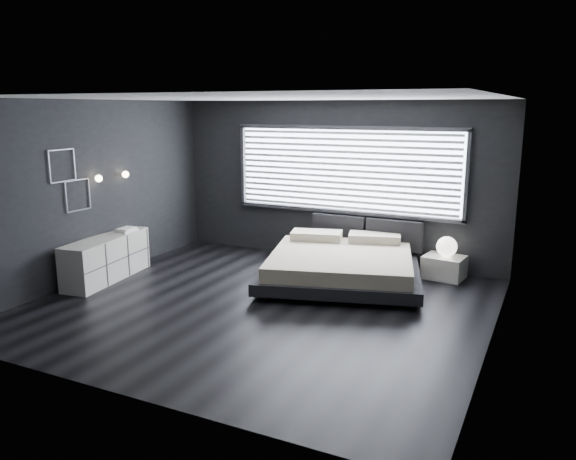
% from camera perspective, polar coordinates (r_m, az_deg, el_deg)
% --- Properties ---
extents(room, '(6.04, 6.00, 2.80)m').
position_cam_1_polar(room, '(7.48, -2.86, 2.48)').
color(room, black).
rests_on(room, ground).
extents(window, '(4.14, 0.09, 1.52)m').
position_cam_1_polar(window, '(9.80, 5.82, 6.04)').
color(window, white).
rests_on(window, ground).
extents(headboard, '(1.96, 0.16, 0.52)m').
position_cam_1_polar(headboard, '(9.78, 7.91, -0.21)').
color(headboard, black).
rests_on(headboard, ground).
extents(sconce_near, '(0.18, 0.11, 0.11)m').
position_cam_1_polar(sconce_near, '(9.22, -18.69, 4.98)').
color(sconce_near, silver).
rests_on(sconce_near, ground).
extents(sconce_far, '(0.18, 0.11, 0.11)m').
position_cam_1_polar(sconce_far, '(9.65, -16.20, 5.45)').
color(sconce_far, silver).
rests_on(sconce_far, ground).
extents(wall_art_upper, '(0.01, 0.48, 0.48)m').
position_cam_1_polar(wall_art_upper, '(8.84, -21.95, 6.08)').
color(wall_art_upper, '#47474C').
rests_on(wall_art_upper, ground).
extents(wall_art_lower, '(0.01, 0.48, 0.48)m').
position_cam_1_polar(wall_art_lower, '(9.07, -20.55, 3.33)').
color(wall_art_lower, '#47474C').
rests_on(wall_art_lower, ground).
extents(bed, '(2.92, 2.84, 0.62)m').
position_cam_1_polar(bed, '(8.80, 5.42, -3.48)').
color(bed, black).
rests_on(bed, ground).
extents(nightstand, '(0.68, 0.59, 0.36)m').
position_cam_1_polar(nightstand, '(9.33, 15.57, -3.64)').
color(nightstand, silver).
rests_on(nightstand, ground).
extents(orb_lamp, '(0.32, 0.32, 0.32)m').
position_cam_1_polar(orb_lamp, '(9.23, 15.83, -1.64)').
color(orb_lamp, white).
rests_on(orb_lamp, nightstand).
extents(dresser, '(0.71, 1.77, 0.69)m').
position_cam_1_polar(dresser, '(9.34, -17.93, -2.75)').
color(dresser, silver).
rests_on(dresser, ground).
extents(book_stack, '(0.26, 0.33, 0.07)m').
position_cam_1_polar(book_stack, '(9.56, -16.07, 0.02)').
color(book_stack, white).
rests_on(book_stack, dresser).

